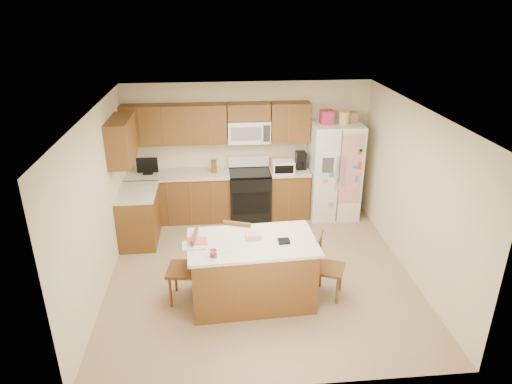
{
  "coord_description": "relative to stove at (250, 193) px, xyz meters",
  "views": [
    {
      "loc": [
        -0.61,
        -5.91,
        3.9
      ],
      "look_at": [
        -0.03,
        0.35,
        1.18
      ],
      "focal_mm": 32.0,
      "sensor_mm": 36.0,
      "label": 1
    }
  ],
  "objects": [
    {
      "name": "windsor_chair_left",
      "position": [
        -1.08,
        -2.52,
        0.02
      ],
      "size": [
        0.47,
        0.49,
        1.04
      ],
      "color": "brown",
      "rests_on": "ground"
    },
    {
      "name": "windsor_chair_back",
      "position": [
        -0.3,
        -2.02,
        -0.01
      ],
      "size": [
        0.53,
        0.52,
        0.98
      ],
      "color": "brown",
      "rests_on": "ground"
    },
    {
      "name": "island",
      "position": [
        -0.18,
        -2.61,
        -0.01
      ],
      "size": [
        1.78,
        1.07,
        1.02
      ],
      "color": "brown",
      "rests_on": "ground"
    },
    {
      "name": "refrigerator",
      "position": [
        1.57,
        -0.06,
        0.45
      ],
      "size": [
        0.9,
        0.79,
        2.04
      ],
      "color": "white",
      "rests_on": "ground"
    },
    {
      "name": "room_shell",
      "position": [
        0.0,
        -1.94,
        0.97
      ],
      "size": [
        4.6,
        4.6,
        2.52
      ],
      "color": "beige",
      "rests_on": "ground"
    },
    {
      "name": "windsor_chair_right",
      "position": [
        0.88,
        -2.6,
        -0.03
      ],
      "size": [
        0.51,
        0.52,
        0.94
      ],
      "color": "brown",
      "rests_on": "ground"
    },
    {
      "name": "ground",
      "position": [
        0.0,
        -1.94,
        -0.47
      ],
      "size": [
        4.5,
        4.5,
        0.0
      ],
      "primitive_type": "plane",
      "color": "#847156",
      "rests_on": "ground"
    },
    {
      "name": "stove",
      "position": [
        0.0,
        0.0,
        0.0
      ],
      "size": [
        0.76,
        0.65,
        1.13
      ],
      "color": "black",
      "rests_on": "ground"
    },
    {
      "name": "cabinetry",
      "position": [
        -0.98,
        -0.15,
        0.44
      ],
      "size": [
        3.36,
        1.56,
        2.15
      ],
      "color": "brown",
      "rests_on": "ground"
    }
  ]
}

